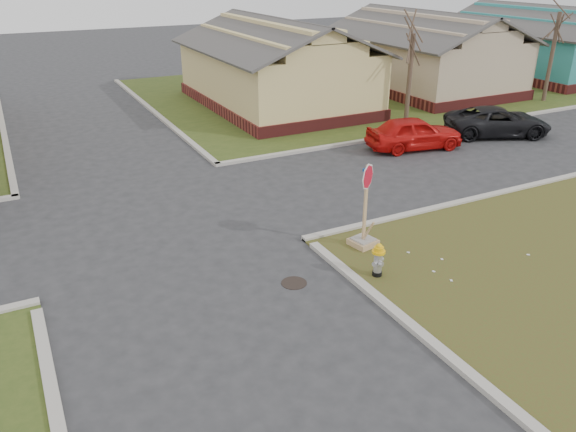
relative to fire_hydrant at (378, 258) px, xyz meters
name	(u,v)px	position (x,y,z in m)	size (l,w,h in m)	color
ground	(203,295)	(-4.21, 1.19, -0.54)	(120.00, 120.00, 0.00)	#2C2C2F
verge_far_right	(429,81)	(17.79, 19.19, -0.52)	(37.00, 19.00, 0.05)	#36481A
curbs	(149,218)	(-4.21, 6.19, -0.54)	(80.00, 40.00, 0.12)	#AFA99E
manhole	(294,283)	(-2.01, 0.69, -0.54)	(0.64, 0.64, 0.01)	black
side_house_yellow	(275,65)	(5.79, 17.69, 1.64)	(7.60, 11.60, 4.70)	maroon
side_house_tan	(423,52)	(15.79, 17.69, 1.64)	(7.60, 11.60, 4.70)	maroon
side_house_teal	(538,42)	(25.79, 17.69, 1.64)	(7.60, 11.60, 4.70)	maroon
tree_mid_right	(409,80)	(9.79, 11.39, 1.61)	(0.22, 0.22, 4.20)	#483329
tree_far_right	(551,57)	(19.79, 11.69, 1.89)	(0.22, 0.22, 4.76)	#483329
fire_hydrant	(378,258)	(0.00, 0.00, 0.00)	(0.34, 0.34, 0.90)	black
stop_sign	(364,228)	(0.63, 1.55, 0.03)	(0.68, 0.67, 2.40)	tan
red_sedan	(414,133)	(7.58, 8.05, 0.15)	(1.63, 4.05, 1.38)	red
dark_pickup	(498,122)	(12.24, 7.91, 0.10)	(2.14, 4.64, 1.29)	black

